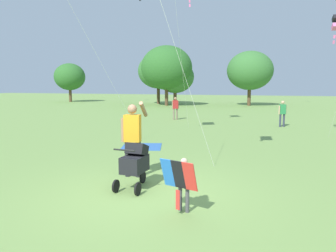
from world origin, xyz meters
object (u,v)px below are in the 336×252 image
(stroller, at_px, (135,162))
(person_sitting_far, at_px, (175,106))
(person_red_shirt, at_px, (282,112))
(picnic_blanket, at_px, (142,147))
(person_adult_flyer, at_px, (133,133))
(kite_orange_delta, at_px, (336,23))
(child_with_butterfly_kite, at_px, (183,179))

(stroller, xyz_separation_m, person_sitting_far, (-2.87, 13.42, 0.25))
(person_red_shirt, xyz_separation_m, person_sitting_far, (-6.44, 1.64, 0.03))
(picnic_blanket, bearing_deg, person_sitting_far, 97.99)
(picnic_blanket, bearing_deg, person_adult_flyer, -71.43)
(person_adult_flyer, distance_m, kite_orange_delta, 10.48)
(kite_orange_delta, xyz_separation_m, person_sitting_far, (-8.23, 4.66, -3.93))
(child_with_butterfly_kite, bearing_deg, person_red_shirt, 80.09)
(child_with_butterfly_kite, bearing_deg, person_adult_flyer, 133.89)
(child_with_butterfly_kite, distance_m, stroller, 1.67)
(person_adult_flyer, bearing_deg, person_red_shirt, 70.05)
(person_sitting_far, bearing_deg, person_red_shirt, -14.29)
(child_with_butterfly_kite, height_order, kite_orange_delta, kite_orange_delta)
(person_red_shirt, bearing_deg, kite_orange_delta, -59.43)
(kite_orange_delta, relative_size, person_red_shirt, 3.65)
(person_adult_flyer, xyz_separation_m, person_sitting_far, (-2.47, 12.60, -0.23))
(person_adult_flyer, distance_m, person_sitting_far, 12.84)
(child_with_butterfly_kite, height_order, picnic_blanket, child_with_butterfly_kite)
(kite_orange_delta, relative_size, picnic_blanket, 3.61)
(kite_orange_delta, bearing_deg, person_red_shirt, 120.57)
(person_red_shirt, relative_size, person_sitting_far, 0.97)
(picnic_blanket, bearing_deg, kite_orange_delta, 31.97)
(stroller, height_order, kite_orange_delta, kite_orange_delta)
(child_with_butterfly_kite, height_order, person_adult_flyer, person_adult_flyer)
(child_with_butterfly_kite, relative_size, kite_orange_delta, 0.19)
(kite_orange_delta, distance_m, picnic_blanket, 9.50)
(child_with_butterfly_kite, distance_m, person_red_shirt, 12.96)
(stroller, distance_m, person_red_shirt, 12.31)
(person_sitting_far, bearing_deg, child_with_butterfly_kite, -73.70)
(child_with_butterfly_kite, distance_m, person_adult_flyer, 2.56)
(person_red_shirt, height_order, picnic_blanket, person_red_shirt)
(stroller, xyz_separation_m, kite_orange_delta, (5.36, 8.76, 4.19))
(child_with_butterfly_kite, xyz_separation_m, kite_orange_delta, (4.01, 9.75, 4.18))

